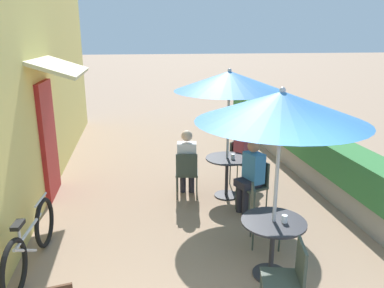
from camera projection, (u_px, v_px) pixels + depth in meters
The scene contains 17 objects.
cafe_facade_wall at pixel (39, 80), 6.82m from camera, with size 0.98×11.04×4.20m.
planter_hedge at pixel (304, 148), 8.07m from camera, with size 0.60×10.04×1.01m.
patio_table_near at pixel (273, 236), 4.50m from camera, with size 0.77×0.77×0.74m.
patio_umbrella_near at pixel (281, 107), 4.06m from camera, with size 1.90×1.90×2.33m.
cafe_chair_near_left at pixel (289, 275), 3.80m from camera, with size 0.48×0.48×0.87m.
cafe_chair_near_right at pixel (260, 211), 5.20m from camera, with size 0.48×0.48×0.87m.
coffee_cup_near at pixel (284, 219), 4.39m from camera, with size 0.07×0.07×0.09m.
patio_table_mid at pixel (227, 168), 6.79m from camera, with size 0.77×0.77×0.74m.
patio_umbrella_mid at pixel (229, 81), 6.35m from camera, with size 1.90×1.90×2.33m.
cafe_chair_mid_left at pixel (239, 158), 7.44m from camera, with size 0.56×0.56×0.87m.
seated_patron_mid_left at pixel (245, 151), 7.34m from camera, with size 0.51×0.50×1.25m.
cafe_chair_mid_right at pixel (187, 171), 6.73m from camera, with size 0.46×0.46×0.87m.
seated_patron_mid_right at pixel (187, 160), 6.79m from camera, with size 0.38×0.45×1.25m.
cafe_chair_mid_back at pixel (256, 182), 6.23m from camera, with size 0.52×0.52×0.87m.
seated_patron_mid_back at pixel (251, 173), 6.13m from camera, with size 0.49×0.44×1.25m.
coffee_cup_mid at pixel (233, 156), 6.66m from camera, with size 0.07×0.07×0.09m.
bicycle_leaning at pixel (31, 242), 4.69m from camera, with size 0.22×1.79×0.79m.
Camera 1 is at (-0.85, -1.84, 2.86)m, focal length 35.00 mm.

